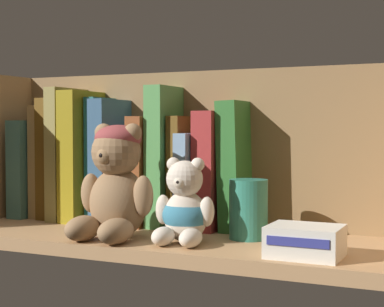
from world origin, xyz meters
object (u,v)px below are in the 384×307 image
(book_13, at_px, (236,166))
(book_7, at_px, (134,179))
(book_4, at_px, (89,156))
(book_3, at_px, (74,154))
(small_product_box, at_px, (305,241))
(book_5, at_px, (103,159))
(book_0, at_px, (36,168))
(teddy_bear_smaller, at_px, (184,209))
(book_12, at_px, (215,170))
(book_11, at_px, (198,180))
(pillar_candle, at_px, (248,209))
(book_9, at_px, (169,156))
(teddy_bear_larger, at_px, (115,184))
(book_2, at_px, (61,158))
(book_1, at_px, (49,161))
(book_6, at_px, (117,161))
(book_10, at_px, (184,171))

(book_13, bearing_deg, book_7, 180.00)
(book_4, relative_size, book_13, 1.11)
(book_3, bearing_deg, small_product_box, -18.94)
(book_4, xyz_separation_m, book_5, (0.03, 0.00, -0.01))
(book_7, bearing_deg, book_0, 180.00)
(teddy_bear_smaller, bearing_deg, book_7, 139.76)
(book_12, bearing_deg, book_5, 180.00)
(book_11, bearing_deg, pillar_candle, -31.71)
(book_12, bearing_deg, book_13, 0.00)
(book_9, bearing_deg, book_4, 180.00)
(book_0, distance_m, teddy_bear_larger, 0.31)
(book_2, distance_m, book_7, 0.16)
(teddy_bear_smaller, height_order, small_product_box, teddy_bear_smaller)
(book_1, relative_size, book_5, 0.94)
(book_1, bearing_deg, book_12, 0.00)
(book_4, height_order, small_product_box, book_4)
(book_1, height_order, book_11, book_1)
(book_9, distance_m, book_12, 0.09)
(book_12, height_order, book_13, book_13)
(book_3, xyz_separation_m, book_13, (0.32, 0.00, -0.01))
(book_6, xyz_separation_m, pillar_candle, (0.27, -0.07, -0.06))
(book_2, distance_m, pillar_candle, 0.41)
(book_7, bearing_deg, book_9, 0.00)
(book_5, height_order, book_7, book_5)
(book_5, xyz_separation_m, book_10, (0.16, 0.00, -0.02))
(book_2, relative_size, book_7, 1.45)
(book_3, bearing_deg, book_7, 0.00)
(book_3, xyz_separation_m, book_12, (0.28, 0.00, -0.02))
(book_3, bearing_deg, teddy_bear_smaller, -25.55)
(book_0, relative_size, small_product_box, 1.94)
(book_5, bearing_deg, pillar_candle, -13.35)
(book_9, height_order, book_13, book_9)
(book_1, height_order, pillar_candle, book_1)
(book_5, height_order, pillar_candle, book_5)
(teddy_bear_larger, bearing_deg, book_0, 151.13)
(book_1, xyz_separation_m, book_7, (0.18, 0.00, -0.03))
(book_5, height_order, teddy_bear_larger, book_5)
(book_1, relative_size, teddy_bear_larger, 1.20)
(book_6, bearing_deg, book_2, 180.00)
(book_6, height_order, book_13, book_6)
(book_1, relative_size, book_6, 0.96)
(teddy_bear_smaller, bearing_deg, book_1, 158.28)
(book_2, relative_size, book_4, 0.95)
(book_2, bearing_deg, pillar_candle, -10.27)
(teddy_bear_larger, relative_size, small_product_box, 1.86)
(book_7, bearing_deg, book_1, 180.00)
(book_0, bearing_deg, book_13, 0.00)
(book_9, height_order, teddy_bear_larger, book_9)
(book_0, xyz_separation_m, book_3, (0.09, 0.00, 0.03))
(teddy_bear_smaller, bearing_deg, book_10, 115.78)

